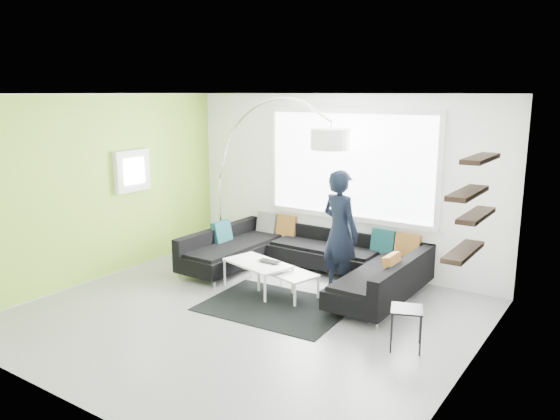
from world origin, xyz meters
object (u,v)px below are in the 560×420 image
Objects in this scene: coffee_table at (272,279)px; person at (340,232)px; sectional_sofa at (303,261)px; side_table at (406,328)px; laptop at (267,262)px; arc_lamp at (219,178)px.

person is (0.75, 0.60, 0.68)m from coffee_table.
sectional_sofa is 7.17× the size of side_table.
laptop is at bearing 165.22° from side_table.
person is at bearing 140.94° from side_table.
coffee_table is 2.65× the size of side_table.
side_table is (2.24, -0.60, 0.03)m from coffee_table.
laptop is (-0.10, 0.01, 0.22)m from coffee_table.
arc_lamp is at bearing 9.15° from person.
side_table is 2.42m from laptop.
coffee_table is at bearing 56.89° from person.
arc_lamp is 2.65m from person.
sectional_sofa is at bearing -4.36° from arc_lamp.
side_table is at bearing -15.34° from arc_lamp.
side_table is at bearing -13.14° from laptop.
arc_lamp is 5.77× the size of side_table.
arc_lamp is at bearing 158.29° from side_table.
coffee_table is 3.66× the size of laptop.
side_table is 0.27× the size of person.
sectional_sofa is 0.85m from person.
coffee_table is at bearing -6.94° from laptop.
laptop is (1.72, -1.00, -0.95)m from arc_lamp.
sectional_sofa is 1.93× the size of person.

